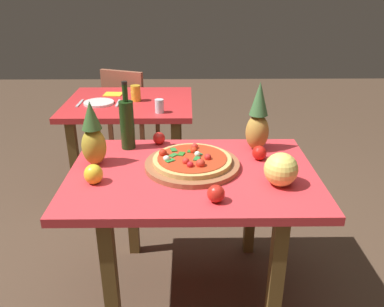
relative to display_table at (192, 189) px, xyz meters
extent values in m
plane|color=#4C3828|center=(0.00, 0.00, -0.64)|extent=(10.00, 10.00, 0.00)
cube|color=brown|center=(-0.36, -0.36, -0.29)|extent=(0.06, 0.06, 0.70)
cube|color=brown|center=(0.36, -0.36, -0.29)|extent=(0.06, 0.06, 0.70)
cube|color=brown|center=(-0.36, 0.36, -0.29)|extent=(0.06, 0.06, 0.70)
cube|color=brown|center=(0.36, 0.36, -0.29)|extent=(0.06, 0.06, 0.70)
cube|color=red|center=(0.00, 0.00, 0.08)|extent=(1.18, 0.82, 0.04)
cube|color=brown|center=(-0.82, 0.83, -0.29)|extent=(0.06, 0.06, 0.70)
cube|color=brown|center=(-0.10, 0.83, -0.29)|extent=(0.06, 0.06, 0.70)
cube|color=brown|center=(-0.82, 1.54, -0.29)|extent=(0.06, 0.06, 0.70)
cube|color=brown|center=(-0.10, 1.54, -0.29)|extent=(0.06, 0.06, 0.70)
cube|color=red|center=(-0.46, 1.19, 0.08)|extent=(0.94, 0.81, 0.04)
cube|color=#955737|center=(-0.32, 1.99, -0.44)|extent=(0.04, 0.04, 0.41)
cube|color=#955737|center=(-0.62, 2.11, -0.44)|extent=(0.04, 0.04, 0.41)
cube|color=#955737|center=(-0.43, 1.68, -0.44)|extent=(0.04, 0.04, 0.41)
cube|color=#955737|center=(-0.74, 1.80, -0.44)|extent=(0.04, 0.04, 0.41)
cube|color=#955737|center=(-0.53, 1.89, -0.21)|extent=(0.52, 0.52, 0.04)
cube|color=#9C573E|center=(-0.59, 1.73, 0.01)|extent=(0.39, 0.18, 0.40)
cylinder|color=#955737|center=(0.00, 0.05, 0.11)|extent=(0.46, 0.46, 0.02)
cylinder|color=tan|center=(0.00, 0.05, 0.13)|extent=(0.38, 0.38, 0.02)
cylinder|color=#BC381C|center=(0.00, 0.05, 0.15)|extent=(0.34, 0.34, 0.00)
sphere|color=red|center=(0.01, 0.11, 0.16)|extent=(0.04, 0.04, 0.04)
sphere|color=red|center=(0.04, -0.04, 0.16)|extent=(0.04, 0.04, 0.04)
sphere|color=red|center=(-0.01, -0.05, 0.16)|extent=(0.03, 0.03, 0.03)
sphere|color=red|center=(0.01, 0.16, 0.16)|extent=(0.03, 0.03, 0.03)
sphere|color=red|center=(0.07, 0.03, 0.16)|extent=(0.03, 0.03, 0.03)
sphere|color=red|center=(-0.03, -0.01, 0.16)|extent=(0.03, 0.03, 0.03)
sphere|color=red|center=(-0.14, 0.08, 0.16)|extent=(0.04, 0.04, 0.04)
cube|color=#267226|center=(0.00, 0.12, 0.15)|extent=(0.05, 0.04, 0.00)
cube|color=#307D33|center=(-0.09, 0.07, 0.15)|extent=(0.05, 0.05, 0.00)
cube|color=#2A7E34|center=(-0.11, 0.01, 0.15)|extent=(0.05, 0.05, 0.00)
cube|color=#287633|center=(0.02, 0.03, 0.15)|extent=(0.04, 0.05, 0.00)
cube|color=#286E38|center=(0.03, 0.09, 0.15)|extent=(0.05, 0.05, 0.00)
cube|color=#2A772F|center=(-0.09, 0.14, 0.15)|extent=(0.04, 0.05, 0.00)
cube|color=#307B28|center=(-0.05, 0.09, 0.15)|extent=(0.04, 0.05, 0.00)
sphere|color=white|center=(-0.12, 0.02, 0.16)|extent=(0.03, 0.03, 0.03)
sphere|color=silver|center=(0.03, 0.07, 0.16)|extent=(0.03, 0.03, 0.03)
sphere|color=silver|center=(-0.13, 0.02, 0.15)|extent=(0.02, 0.02, 0.02)
cylinder|color=#193412|center=(-0.34, 0.29, 0.23)|extent=(0.08, 0.08, 0.26)
cylinder|color=#193412|center=(-0.34, 0.29, 0.40)|extent=(0.03, 0.03, 0.09)
cylinder|color=black|center=(-0.34, 0.29, 0.45)|extent=(0.03, 0.03, 0.02)
ellipsoid|color=#B2952C|center=(-0.48, 0.09, 0.19)|extent=(0.12, 0.12, 0.18)
cone|color=#375F2A|center=(-0.48, 0.09, 0.35)|extent=(0.10, 0.10, 0.14)
ellipsoid|color=#B08437|center=(0.35, 0.27, 0.19)|extent=(0.12, 0.12, 0.19)
cone|color=#396938|center=(0.35, 0.27, 0.38)|extent=(0.10, 0.10, 0.18)
sphere|color=#F1DA64|center=(0.39, -0.14, 0.17)|extent=(0.15, 0.15, 0.15)
ellipsoid|color=yellow|center=(-0.44, -0.11, 0.14)|extent=(0.08, 0.08, 0.09)
sphere|color=red|center=(-0.18, 0.35, 0.13)|extent=(0.07, 0.07, 0.07)
sphere|color=red|center=(0.34, 0.13, 0.13)|extent=(0.07, 0.07, 0.07)
sphere|color=red|center=(0.09, -0.28, 0.13)|extent=(0.07, 0.07, 0.07)
cylinder|color=gold|center=(-0.41, 1.19, 0.16)|extent=(0.07, 0.07, 0.12)
cylinder|color=silver|center=(-0.21, 0.91, 0.14)|extent=(0.06, 0.06, 0.09)
cylinder|color=white|center=(-0.67, 1.12, 0.10)|extent=(0.22, 0.22, 0.02)
cube|color=silver|center=(-0.81, 1.12, 0.10)|extent=(0.02, 0.18, 0.01)
cube|color=silver|center=(-0.53, 1.12, 0.10)|extent=(0.02, 0.18, 0.01)
cube|color=yellow|center=(-0.61, 1.37, 0.10)|extent=(0.15, 0.13, 0.01)
camera|label=1|loc=(-0.02, -1.71, 0.95)|focal=37.27mm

